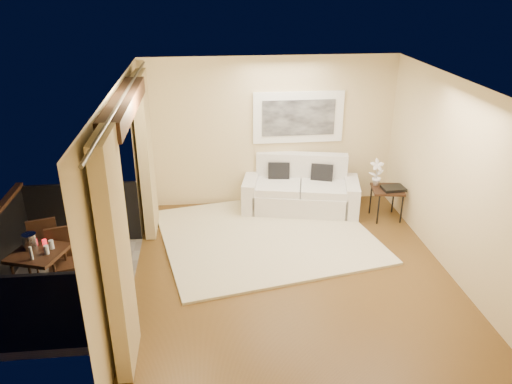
{
  "coord_description": "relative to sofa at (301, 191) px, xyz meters",
  "views": [
    {
      "loc": [
        -1.17,
        -6.04,
        3.97
      ],
      "look_at": [
        -0.46,
        0.56,
        1.05
      ],
      "focal_mm": 35.0,
      "sensor_mm": 36.0,
      "label": 1
    }
  ],
  "objects": [
    {
      "name": "tray",
      "position": [
        1.49,
        -0.59,
        0.25
      ],
      "size": [
        0.4,
        0.31,
        0.05
      ],
      "primitive_type": "cube",
      "rotation": [
        0.0,
        0.0,
        0.07
      ],
      "color": "black",
      "rests_on": "side_table"
    },
    {
      "name": "curtains",
      "position": [
        -2.62,
        -2.09,
        0.99
      ],
      "size": [
        0.16,
        4.8,
        2.64
      ],
      "color": "tan",
      "rests_on": "ground"
    },
    {
      "name": "balcony",
      "position": [
        -3.82,
        -2.09,
        -0.17
      ],
      "size": [
        1.81,
        2.6,
        1.17
      ],
      "color": "#605B56",
      "rests_on": "ground"
    },
    {
      "name": "side_table",
      "position": [
        1.42,
        -0.53,
        0.16
      ],
      "size": [
        0.6,
        0.6,
        0.57
      ],
      "rotation": [
        0.0,
        0.0,
        -0.16
      ],
      "color": "black",
      "rests_on": "floor"
    },
    {
      "name": "candle",
      "position": [
        -3.82,
        -2.19,
        0.41
      ],
      "size": [
        0.06,
        0.06,
        0.07
      ],
      "primitive_type": "cylinder",
      "color": "red",
      "rests_on": "bistro_table"
    },
    {
      "name": "rug",
      "position": [
        -0.74,
        -0.99,
        -0.33
      ],
      "size": [
        3.8,
        3.46,
        0.04
      ],
      "primitive_type": "cube",
      "rotation": [
        0.0,
        0.0,
        0.2
      ],
      "color": "beige",
      "rests_on": "floor"
    },
    {
      "name": "sofa",
      "position": [
        0.0,
        0.0,
        0.0
      ],
      "size": [
        2.18,
        1.28,
        0.98
      ],
      "rotation": [
        0.0,
        0.0,
        -0.21
      ],
      "color": "silver",
      "rests_on": "floor"
    },
    {
      "name": "artwork",
      "position": [
        -0.01,
        0.37,
        1.27
      ],
      "size": [
        1.62,
        0.07,
        0.92
      ],
      "color": "white",
      "rests_on": "room_shell"
    },
    {
      "name": "floor",
      "position": [
        -0.51,
        -2.09,
        -0.35
      ],
      "size": [
        5.0,
        5.0,
        0.0
      ],
      "primitive_type": "plane",
      "color": "brown",
      "rests_on": "ground"
    },
    {
      "name": "bistro_table",
      "position": [
        -3.86,
        -2.37,
        0.29
      ],
      "size": [
        0.78,
        0.78,
        0.72
      ],
      "rotation": [
        0.0,
        0.0,
        -0.33
      ],
      "color": "black",
      "rests_on": "balcony"
    },
    {
      "name": "balcony_chair_near",
      "position": [
        -3.65,
        -2.11,
        0.16
      ],
      "size": [
        0.46,
        0.47,
        0.88
      ],
      "rotation": [
        0.0,
        0.0,
        0.26
      ],
      "color": "black",
      "rests_on": "balcony"
    },
    {
      "name": "glass_a",
      "position": [
        -3.73,
        -2.44,
        0.43
      ],
      "size": [
        0.06,
        0.06,
        0.12
      ],
      "primitive_type": "cylinder",
      "color": "white",
      "rests_on": "bistro_table"
    },
    {
      "name": "orchid",
      "position": [
        1.25,
        -0.37,
        0.46
      ],
      "size": [
        0.25,
        0.17,
        0.47
      ],
      "primitive_type": "imported",
      "rotation": [
        0.0,
        0.0,
        0.02
      ],
      "color": "white",
      "rests_on": "side_table"
    },
    {
      "name": "balcony_chair_far",
      "position": [
        -3.99,
        -1.71,
        0.16
      ],
      "size": [
        0.48,
        0.48,
        0.89
      ],
      "rotation": [
        0.0,
        0.0,
        3.43
      ],
      "color": "black",
      "rests_on": "balcony"
    },
    {
      "name": "vase",
      "position": [
        -3.87,
        -2.56,
        0.46
      ],
      "size": [
        0.04,
        0.04,
        0.18
      ],
      "primitive_type": "cylinder",
      "color": "silver",
      "rests_on": "bistro_table"
    },
    {
      "name": "ice_bucket",
      "position": [
        -3.97,
        -2.26,
        0.47
      ],
      "size": [
        0.18,
        0.18,
        0.2
      ],
      "primitive_type": "cylinder",
      "color": "silver",
      "rests_on": "bistro_table"
    },
    {
      "name": "room_shell",
      "position": [
        -2.64,
        -2.09,
        2.17
      ],
      "size": [
        5.0,
        6.4,
        5.0
      ],
      "color": "white",
      "rests_on": "ground"
    },
    {
      "name": "glass_b",
      "position": [
        -3.7,
        -2.31,
        0.43
      ],
      "size": [
        0.06,
        0.06,
        0.12
      ],
      "primitive_type": "cylinder",
      "color": "silver",
      "rests_on": "bistro_table"
    }
  ]
}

